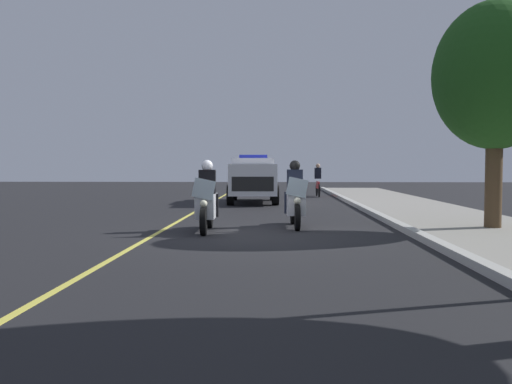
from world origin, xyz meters
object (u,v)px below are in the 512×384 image
(tree_mid_block, at_px, (496,76))
(police_motorcycle_lead_right, at_px, (295,200))
(police_motorcycle_lead_left, at_px, (207,202))
(cyclist_background, at_px, (318,180))
(police_suv, at_px, (253,178))

(tree_mid_block, bearing_deg, police_motorcycle_lead_right, -99.14)
(police_motorcycle_lead_left, bearing_deg, tree_mid_block, 91.93)
(police_motorcycle_lead_right, xyz_separation_m, cyclist_background, (-13.63, 1.63, 0.14))
(police_motorcycle_lead_left, relative_size, tree_mid_block, 0.40)
(police_suv, xyz_separation_m, tree_mid_block, (9.93, 6.19, 2.63))
(police_suv, xyz_separation_m, cyclist_background, (-4.46, 3.11, -0.22))
(police_motorcycle_lead_left, xyz_separation_m, police_suv, (-10.16, 0.68, 0.37))
(police_motorcycle_lead_right, distance_m, tree_mid_block, 5.64)
(police_suv, bearing_deg, police_motorcycle_lead_left, -3.85)
(police_motorcycle_lead_left, relative_size, police_motorcycle_lead_right, 1.00)
(police_motorcycle_lead_right, relative_size, tree_mid_block, 0.40)
(police_motorcycle_lead_left, distance_m, tree_mid_block, 7.50)
(police_suv, distance_m, cyclist_background, 5.44)
(police_motorcycle_lead_left, xyz_separation_m, police_motorcycle_lead_right, (-0.99, 2.16, 0.00))
(police_motorcycle_lead_left, distance_m, cyclist_background, 15.10)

